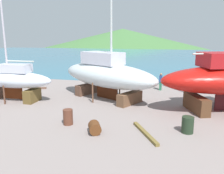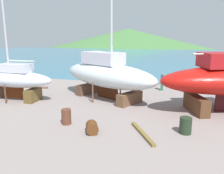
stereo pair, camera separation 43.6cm
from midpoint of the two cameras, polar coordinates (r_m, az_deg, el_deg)
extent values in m
plane|color=gray|center=(16.30, -1.12, -5.96)|extent=(40.85, 40.85, 0.00)
cube|color=teal|center=(59.68, 9.82, 7.36)|extent=(132.54, 68.33, 0.01)
cone|color=#487940|center=(150.50, 2.55, 10.52)|extent=(163.79, 163.79, 19.28)
cube|color=brown|center=(17.85, 3.71, -2.81)|extent=(1.75, 2.43, 0.91)
cube|color=brown|center=(21.09, -6.61, -0.48)|extent=(1.75, 2.43, 0.91)
cylinder|color=brown|center=(20.49, 1.29, 0.21)|extent=(0.12, 0.12, 1.60)
cylinder|color=brown|center=(18.20, -5.48, -1.42)|extent=(0.12, 0.12, 1.60)
ellipsoid|color=silver|center=(19.07, -1.92, 2.93)|extent=(9.90, 7.23, 1.97)
cube|color=#471D0C|center=(19.42, -1.88, -1.95)|extent=(2.07, 1.18, 1.38)
cube|color=silver|center=(19.23, -2.99, 7.15)|extent=(3.91, 3.23, 0.99)
cylinder|color=silver|center=(19.72, -4.51, 8.45)|extent=(3.03, 1.72, 0.12)
cube|color=#54341F|center=(17.01, 19.37, -3.88)|extent=(1.62, 2.83, 1.14)
cylinder|color=#52371E|center=(19.77, 23.86, -0.99)|extent=(0.12, 0.12, 1.82)
cylinder|color=silver|center=(17.05, 24.19, 7.51)|extent=(3.48, 1.40, 0.13)
cube|color=brown|center=(19.54, -19.68, -2.03)|extent=(0.70, 1.59, 1.01)
cylinder|color=brown|center=(19.64, -25.65, -1.77)|extent=(0.12, 0.12, 1.47)
cylinder|color=brown|center=(21.32, -21.99, -0.40)|extent=(0.12, 0.12, 1.47)
ellipsoid|color=silver|center=(20.28, -23.99, 1.70)|extent=(6.86, 1.99, 1.32)
cube|color=#521F0A|center=(20.50, -23.72, -1.39)|extent=(1.64, 0.08, 0.93)
cube|color=silver|center=(19.93, -23.45, 4.28)|extent=(2.47, 1.19, 0.66)
cylinder|color=#BCB5C5|center=(20.22, -25.93, 14.16)|extent=(0.15, 0.15, 7.68)
cylinder|color=beige|center=(19.56, -22.38, 5.92)|extent=(2.40, 0.11, 0.11)
cube|color=#29714F|center=(22.86, 11.34, 0.26)|extent=(0.23, 0.36, 0.82)
cube|color=navy|center=(22.72, 11.42, 2.03)|extent=(0.28, 0.46, 0.61)
sphere|color=#976D46|center=(22.65, 11.47, 3.07)|extent=(0.22, 0.22, 0.22)
cylinder|color=#213120|center=(13.25, 17.27, -8.90)|extent=(0.89, 0.89, 0.91)
cylinder|color=brown|center=(14.08, -11.69, -7.27)|extent=(0.67, 0.67, 0.92)
cylinder|color=brown|center=(26.44, -26.17, 0.78)|extent=(0.87, 0.87, 0.75)
cylinder|color=#593017|center=(12.70, -5.30, -9.96)|extent=(0.91, 0.99, 0.64)
cube|color=brown|center=(12.70, 7.20, -11.20)|extent=(1.63, 2.72, 0.15)
cube|color=brown|center=(24.07, -18.41, -0.29)|extent=(1.67, 0.76, 0.20)
cube|color=brown|center=(26.35, -23.45, 0.30)|extent=(2.73, 0.57, 0.13)
camera|label=1|loc=(0.22, -90.69, -0.15)|focal=37.04mm
camera|label=2|loc=(0.22, 89.31, 0.15)|focal=37.04mm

